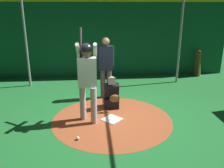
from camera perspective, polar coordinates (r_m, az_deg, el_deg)
ground_plane at (r=6.09m, az=0.00°, el=-8.53°), size 26.05×26.05×0.00m
dirt_circle at (r=6.09m, az=0.00°, el=-8.51°), size 3.02×3.02×0.01m
home_plate at (r=6.08m, az=0.00°, el=-8.43°), size 0.59×0.59×0.01m
batter at (r=5.62m, az=-6.01°, el=2.28°), size 0.68×0.49×2.26m
catcher at (r=6.63m, az=-0.07°, el=-2.83°), size 0.58×0.40×0.93m
umpire at (r=7.23m, az=-1.47°, el=4.74°), size 0.23×0.49×1.87m
back_wall at (r=9.63m, az=-2.10°, el=11.28°), size 0.23×10.05×3.16m
cage_frame at (r=5.46m, az=0.00°, el=14.04°), size 6.04×5.52×3.37m
bat_rack at (r=10.50m, az=19.73°, el=4.70°), size 0.58×0.19×1.05m
baseball_0 at (r=5.27m, az=-8.23°, el=-12.75°), size 0.07×0.07×0.07m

